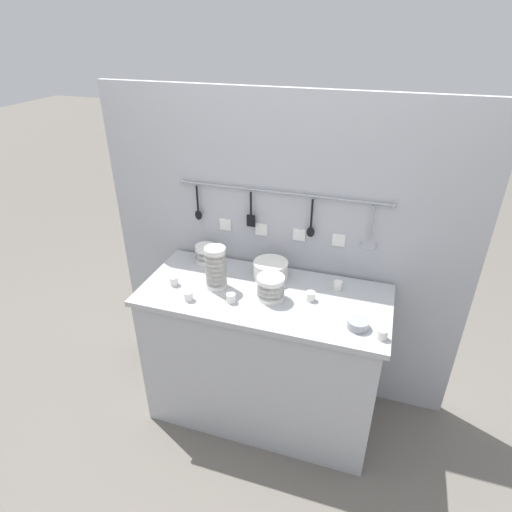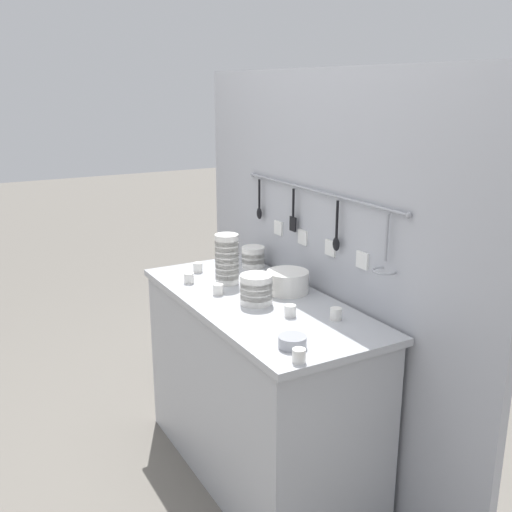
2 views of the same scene
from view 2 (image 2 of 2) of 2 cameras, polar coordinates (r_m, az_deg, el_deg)
name	(u,v)px [view 2 (image 2 of 2)]	position (r m, az deg, el deg)	size (l,w,h in m)	color
ground_plane	(258,468)	(3.08, 0.15, -19.52)	(20.00, 20.00, 0.00)	#666059
counter	(258,387)	(2.85, 0.16, -12.34)	(1.33, 0.60, 0.87)	#ADAFB5
back_wall	(320,275)	(2.82, 6.07, -1.78)	(2.13, 0.11, 1.87)	#A8AAB2
bowl_stack_back_corner	(256,289)	(2.60, 0.02, -3.18)	(0.14, 0.14, 0.13)	silver
bowl_stack_short_front	(253,257)	(3.12, -0.27, -0.09)	(0.12, 0.12, 0.11)	silver
bowl_stack_tall_left	(227,259)	(2.85, -2.79, -0.29)	(0.11, 0.11, 0.24)	silver
plate_stack	(287,282)	(2.75, 3.02, -2.46)	(0.19, 0.19, 0.10)	silver
steel_mixing_bowl	(292,342)	(2.19, 3.48, -8.15)	(0.10, 0.10, 0.04)	#93969E
cup_front_left	(336,314)	(2.46, 7.62, -5.48)	(0.05, 0.05, 0.05)	silver
cup_edge_far	(299,356)	(2.08, 4.11, -9.44)	(0.05, 0.05, 0.05)	silver
cup_beside_plates	(218,289)	(2.73, -3.64, -3.18)	(0.05, 0.05, 0.05)	silver
cup_by_caddy	(290,311)	(2.47, 3.28, -5.23)	(0.05, 0.05, 0.05)	silver
cup_back_left	(198,267)	(3.06, -5.57, -1.08)	(0.05, 0.05, 0.05)	silver
cup_back_right	(189,278)	(2.89, -6.40, -2.10)	(0.05, 0.05, 0.05)	silver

